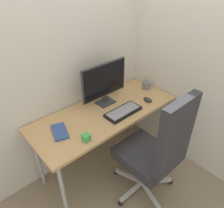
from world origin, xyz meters
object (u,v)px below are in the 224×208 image
at_px(mouse, 148,100).
at_px(notebook, 60,132).
at_px(desk_clamp_accessory, 86,138).
at_px(office_chair, 156,151).
at_px(monitor, 105,82).
at_px(keyboard, 123,112).
at_px(pen_holder, 146,85).

bearing_deg(mouse, notebook, 165.34).
distance_m(notebook, desk_clamp_accessory, 0.26).
relative_size(office_chair, mouse, 11.35).
distance_m(monitor, desk_clamp_accessory, 0.64).
distance_m(monitor, keyboard, 0.35).
height_order(office_chair, monitor, office_chair).
bearing_deg(mouse, desk_clamp_accessory, 179.54).
bearing_deg(keyboard, office_chair, -95.73).
relative_size(mouse, desk_clamp_accessory, 1.74).
relative_size(office_chair, pen_holder, 6.91).
bearing_deg(keyboard, mouse, -3.67).
xyz_separation_m(pen_holder, desk_clamp_accessory, (-1.05, -0.25, -0.02)).
xyz_separation_m(monitor, desk_clamp_accessory, (-0.49, -0.34, -0.22)).
bearing_deg(mouse, monitor, 136.56).
xyz_separation_m(office_chair, notebook, (-0.57, 0.62, 0.15)).
relative_size(monitor, mouse, 5.08).
bearing_deg(monitor, office_chair, -92.98).
xyz_separation_m(keyboard, desk_clamp_accessory, (-0.50, -0.07, 0.01)).
distance_m(mouse, notebook, 0.98).
xyz_separation_m(office_chair, desk_clamp_accessory, (-0.45, 0.39, 0.17)).
bearing_deg(notebook, keyboard, 3.31).
bearing_deg(desk_clamp_accessory, mouse, 3.56).
bearing_deg(office_chair, mouse, 48.55).
height_order(office_chair, keyboard, office_chair).
relative_size(keyboard, notebook, 1.74).
bearing_deg(office_chair, monitor, 87.02).
bearing_deg(notebook, mouse, 7.10).
bearing_deg(office_chair, notebook, 132.35).
relative_size(keyboard, mouse, 3.63).
bearing_deg(desk_clamp_accessory, monitor, 34.83).
bearing_deg(monitor, keyboard, -88.18).
xyz_separation_m(keyboard, mouse, (0.34, -0.02, 0.01)).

